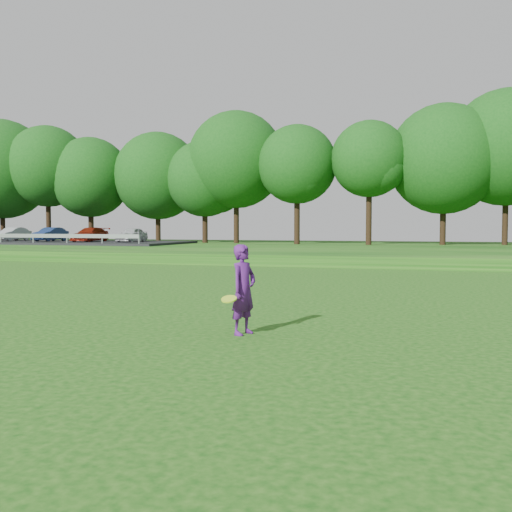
% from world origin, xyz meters
% --- Properties ---
extents(ground, '(140.00, 140.00, 0.00)m').
position_xyz_m(ground, '(0.00, 0.00, 0.00)').
color(ground, '#0E440D').
rests_on(ground, ground).
extents(berm, '(130.00, 30.00, 0.60)m').
position_xyz_m(berm, '(0.00, 34.00, 0.30)').
color(berm, '#0E440D').
rests_on(berm, ground).
extents(walking_path, '(130.00, 1.60, 0.04)m').
position_xyz_m(walking_path, '(0.00, 20.00, 0.02)').
color(walking_path, gray).
rests_on(walking_path, ground).
extents(treeline, '(104.00, 7.00, 15.00)m').
position_xyz_m(treeline, '(0.00, 38.00, 8.10)').
color(treeline, '#104610').
rests_on(treeline, berm).
extents(parking_lot, '(24.00, 9.00, 1.38)m').
position_xyz_m(parking_lot, '(-24.30, 32.81, 1.03)').
color(parking_lot, black).
rests_on(parking_lot, berm).
extents(woman, '(0.59, 0.99, 1.74)m').
position_xyz_m(woman, '(4.53, 1.21, 0.87)').
color(woman, '#4F176B').
rests_on(woman, ground).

